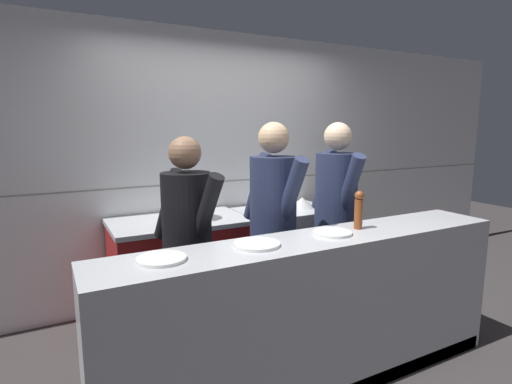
# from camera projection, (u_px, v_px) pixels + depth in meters

# --- Properties ---
(ground_plane) EXTENTS (14.00, 14.00, 0.00)m
(ground_plane) POSITION_uv_depth(u_px,v_px,m) (306.00, 360.00, 2.94)
(ground_plane) COLOR #383333
(wall_back_tiled) EXTENTS (8.00, 0.06, 2.60)m
(wall_back_tiled) POSITION_uv_depth(u_px,v_px,m) (223.00, 166.00, 4.03)
(wall_back_tiled) COLOR white
(wall_back_tiled) RESTS_ON ground_plane
(oven_range) EXTENTS (1.16, 0.71, 0.90)m
(oven_range) POSITION_uv_depth(u_px,v_px,m) (180.00, 269.00, 3.54)
(oven_range) COLOR maroon
(oven_range) RESTS_ON ground_plane
(prep_counter) EXTENTS (0.94, 0.65, 0.88)m
(prep_counter) POSITION_uv_depth(u_px,v_px,m) (285.00, 252.00, 4.05)
(prep_counter) COLOR #B7BABF
(prep_counter) RESTS_ON ground_plane
(pass_counter) EXTENTS (2.80, 0.45, 1.01)m
(pass_counter) POSITION_uv_depth(u_px,v_px,m) (317.00, 313.00, 2.58)
(pass_counter) COLOR #B7BABF
(pass_counter) RESTS_ON ground_plane
(stock_pot) EXTENTS (0.29, 0.29, 0.19)m
(stock_pot) POSITION_uv_depth(u_px,v_px,m) (195.00, 208.00, 3.47)
(stock_pot) COLOR #B7BABF
(stock_pot) RESTS_ON oven_range
(mixing_bowl_steel) EXTENTS (0.25, 0.25, 0.11)m
(mixing_bowl_steel) POSITION_uv_depth(u_px,v_px,m) (302.00, 203.00, 4.04)
(mixing_bowl_steel) COLOR #B7BABF
(mixing_bowl_steel) RESTS_ON prep_counter
(chefs_knife) EXTENTS (0.35, 0.20, 0.02)m
(chefs_knife) POSITION_uv_depth(u_px,v_px,m) (307.00, 208.00, 3.99)
(chefs_knife) COLOR #B7BABF
(chefs_knife) RESTS_ON prep_counter
(plated_dish_main) EXTENTS (0.26, 0.26, 0.02)m
(plated_dish_main) POSITION_uv_depth(u_px,v_px,m) (161.00, 259.00, 2.07)
(plated_dish_main) COLOR white
(plated_dish_main) RESTS_ON pass_counter
(plated_dish_appetiser) EXTENTS (0.27, 0.27, 0.02)m
(plated_dish_appetiser) POSITION_uv_depth(u_px,v_px,m) (257.00, 244.00, 2.33)
(plated_dish_appetiser) COLOR white
(plated_dish_appetiser) RESTS_ON pass_counter
(plated_dish_dessert) EXTENTS (0.25, 0.25, 0.02)m
(plated_dish_dessert) POSITION_uv_depth(u_px,v_px,m) (332.00, 233.00, 2.58)
(plated_dish_dessert) COLOR white
(plated_dish_dessert) RESTS_ON pass_counter
(pepper_mill) EXTENTS (0.06, 0.06, 0.26)m
(pepper_mill) POSITION_uv_depth(u_px,v_px,m) (359.00, 209.00, 2.69)
(pepper_mill) COLOR brown
(pepper_mill) RESTS_ON pass_counter
(chef_head_cook) EXTENTS (0.43, 0.70, 1.64)m
(chef_head_cook) POSITION_uv_depth(u_px,v_px,m) (187.00, 244.00, 2.71)
(chef_head_cook) COLOR black
(chef_head_cook) RESTS_ON ground_plane
(chef_sous) EXTENTS (0.39, 0.76, 1.73)m
(chef_sous) POSITION_uv_depth(u_px,v_px,m) (273.00, 225.00, 3.02)
(chef_sous) COLOR black
(chef_sous) RESTS_ON ground_plane
(chef_line) EXTENTS (0.40, 0.76, 1.73)m
(chef_line) POSITION_uv_depth(u_px,v_px,m) (335.00, 214.00, 3.38)
(chef_line) COLOR black
(chef_line) RESTS_ON ground_plane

